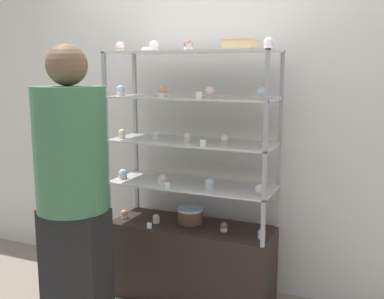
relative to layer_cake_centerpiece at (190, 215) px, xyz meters
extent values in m
plane|color=gray|center=(0.03, -0.03, -0.61)|extent=(20.00, 20.00, 0.00)
cube|color=silver|center=(0.03, 0.32, 0.69)|extent=(8.00, 0.05, 2.60)
cube|color=black|center=(0.03, -0.03, -0.33)|extent=(1.15, 0.42, 0.56)
cube|color=#99999E|center=(-0.53, 0.17, 0.10)|extent=(0.02, 0.02, 0.30)
cube|color=#99999E|center=(0.59, 0.17, 0.10)|extent=(0.02, 0.02, 0.30)
cube|color=#99999E|center=(-0.53, -0.23, 0.10)|extent=(0.02, 0.02, 0.30)
cube|color=#99999E|center=(0.59, -0.23, 0.10)|extent=(0.02, 0.02, 0.30)
cube|color=silver|center=(0.03, -0.03, 0.24)|extent=(1.15, 0.42, 0.01)
cube|color=#99999E|center=(-0.53, 0.17, 0.40)|extent=(0.02, 0.02, 0.30)
cube|color=#99999E|center=(0.59, 0.17, 0.40)|extent=(0.02, 0.02, 0.30)
cube|color=#99999E|center=(-0.53, -0.23, 0.40)|extent=(0.02, 0.02, 0.30)
cube|color=#99999E|center=(0.59, -0.23, 0.40)|extent=(0.02, 0.02, 0.30)
cube|color=silver|center=(0.03, -0.03, 0.54)|extent=(1.15, 0.42, 0.01)
cube|color=#99999E|center=(-0.53, 0.17, 0.70)|extent=(0.02, 0.02, 0.30)
cube|color=#99999E|center=(0.59, 0.17, 0.70)|extent=(0.02, 0.02, 0.30)
cube|color=#99999E|center=(-0.53, -0.23, 0.70)|extent=(0.02, 0.02, 0.30)
cube|color=#99999E|center=(0.59, -0.23, 0.70)|extent=(0.02, 0.02, 0.30)
cube|color=silver|center=(0.03, -0.03, 0.84)|extent=(1.15, 0.42, 0.01)
cube|color=#99999E|center=(-0.53, 0.17, 1.00)|extent=(0.02, 0.02, 0.30)
cube|color=#99999E|center=(0.59, 0.17, 1.00)|extent=(0.02, 0.02, 0.30)
cube|color=#99999E|center=(-0.53, -0.23, 1.00)|extent=(0.02, 0.02, 0.30)
cube|color=#99999E|center=(0.59, -0.23, 1.00)|extent=(0.02, 0.02, 0.30)
cube|color=silver|center=(0.03, -0.03, 1.14)|extent=(1.15, 0.42, 0.01)
cylinder|color=brown|center=(0.00, 0.00, -0.01)|extent=(0.18, 0.18, 0.09)
cylinder|color=silver|center=(0.00, 0.00, 0.05)|extent=(0.18, 0.18, 0.02)
cube|color=#DBBC84|center=(0.37, -0.06, 1.17)|extent=(0.19, 0.16, 0.05)
cube|color=#E5996B|center=(0.37, -0.06, 1.21)|extent=(0.19, 0.16, 0.01)
cylinder|color=white|center=(-0.49, -0.10, -0.04)|extent=(0.05, 0.05, 0.03)
sphere|color=#E5996B|center=(-0.49, -0.10, -0.02)|extent=(0.05, 0.05, 0.05)
cylinder|color=white|center=(-0.22, -0.10, -0.04)|extent=(0.05, 0.05, 0.03)
sphere|color=silver|center=(-0.22, -0.10, -0.02)|extent=(0.05, 0.05, 0.05)
cylinder|color=beige|center=(0.28, -0.07, -0.04)|extent=(0.05, 0.05, 0.03)
sphere|color=#8C5B42|center=(0.28, -0.07, -0.02)|extent=(0.05, 0.05, 0.05)
cylinder|color=beige|center=(0.55, -0.10, -0.04)|extent=(0.05, 0.05, 0.03)
sphere|color=silver|center=(0.55, -0.10, -0.02)|extent=(0.05, 0.05, 0.05)
cube|color=white|center=(-0.21, -0.22, -0.03)|extent=(0.04, 0.00, 0.04)
cylinder|color=beige|center=(-0.49, -0.10, 0.26)|extent=(0.06, 0.06, 0.02)
sphere|color=silver|center=(-0.49, -0.10, 0.29)|extent=(0.06, 0.06, 0.06)
cylinder|color=white|center=(-0.15, -0.14, 0.26)|extent=(0.06, 0.06, 0.02)
sphere|color=silver|center=(-0.15, -0.14, 0.29)|extent=(0.06, 0.06, 0.06)
cylinder|color=beige|center=(0.19, -0.12, 0.26)|extent=(0.06, 0.06, 0.02)
sphere|color=silver|center=(0.19, -0.12, 0.29)|extent=(0.06, 0.06, 0.06)
cylinder|color=#CCB28C|center=(0.54, -0.14, 0.26)|extent=(0.06, 0.06, 0.02)
sphere|color=silver|center=(0.54, -0.14, 0.29)|extent=(0.06, 0.06, 0.06)
cube|color=white|center=(-0.07, -0.22, 0.27)|extent=(0.04, 0.00, 0.04)
cylinder|color=beige|center=(-0.48, -0.12, 0.56)|extent=(0.04, 0.04, 0.03)
sphere|color=#F4EAB2|center=(-0.48, -0.12, 0.59)|extent=(0.05, 0.05, 0.05)
cylinder|color=white|center=(-0.22, -0.09, 0.56)|extent=(0.04, 0.04, 0.03)
sphere|color=white|center=(-0.22, -0.09, 0.59)|extent=(0.05, 0.05, 0.05)
cylinder|color=beige|center=(0.03, -0.11, 0.56)|extent=(0.04, 0.04, 0.03)
sphere|color=silver|center=(0.03, -0.11, 0.59)|extent=(0.05, 0.05, 0.05)
cylinder|color=#CCB28C|center=(0.29, -0.10, 0.56)|extent=(0.04, 0.04, 0.03)
sphere|color=silver|center=(0.29, -0.10, 0.59)|extent=(0.05, 0.05, 0.05)
cylinder|color=beige|center=(0.55, -0.09, 0.56)|extent=(0.04, 0.04, 0.03)
sphere|color=#E5996B|center=(0.55, -0.09, 0.59)|extent=(0.05, 0.05, 0.05)
cube|color=white|center=(0.19, -0.22, 0.57)|extent=(0.04, 0.00, 0.04)
cylinder|color=white|center=(-0.49, -0.09, 0.86)|extent=(0.05, 0.05, 0.03)
sphere|color=silver|center=(-0.49, -0.09, 0.89)|extent=(0.06, 0.06, 0.06)
cylinder|color=white|center=(-0.14, -0.14, 0.86)|extent=(0.05, 0.05, 0.03)
sphere|color=#E5996B|center=(-0.14, -0.14, 0.89)|extent=(0.06, 0.06, 0.06)
cylinder|color=#CCB28C|center=(0.20, -0.13, 0.86)|extent=(0.05, 0.05, 0.03)
sphere|color=silver|center=(0.20, -0.13, 0.89)|extent=(0.06, 0.06, 0.06)
cylinder|color=#CCB28C|center=(0.54, -0.15, 0.86)|extent=(0.05, 0.05, 0.03)
sphere|color=silver|center=(0.54, -0.15, 0.89)|extent=(0.06, 0.06, 0.06)
cube|color=white|center=(0.16, -0.22, 0.87)|extent=(0.04, 0.00, 0.04)
cylinder|color=#CCB28C|center=(-0.50, -0.08, 1.16)|extent=(0.06, 0.06, 0.03)
sphere|color=silver|center=(-0.50, -0.08, 1.19)|extent=(0.06, 0.06, 0.06)
cylinder|color=white|center=(-0.23, -0.09, 1.16)|extent=(0.06, 0.06, 0.03)
sphere|color=white|center=(-0.23, -0.09, 1.19)|extent=(0.06, 0.06, 0.06)
cylinder|color=white|center=(0.02, -0.07, 1.16)|extent=(0.06, 0.06, 0.03)
sphere|color=#8C5B42|center=(0.02, -0.07, 1.19)|extent=(0.06, 0.06, 0.06)
cylinder|color=white|center=(0.56, -0.09, 1.16)|extent=(0.06, 0.06, 0.03)
sphere|color=silver|center=(0.56, -0.09, 1.19)|extent=(0.06, 0.06, 0.06)
cube|color=white|center=(0.09, -0.22, 1.17)|extent=(0.04, 0.00, 0.04)
torus|color=#EFE5CC|center=(-0.31, 0.02, 1.16)|extent=(0.12, 0.12, 0.03)
cube|color=black|center=(-0.42, -0.76, -0.20)|extent=(0.40, 0.22, 0.83)
cylinder|color=#3F724C|center=(-0.42, -0.76, 0.57)|extent=(0.42, 0.42, 0.72)
sphere|color=brown|center=(-0.42, -0.76, 1.05)|extent=(0.23, 0.23, 0.23)
camera|label=1|loc=(1.23, -2.82, 1.02)|focal=42.00mm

